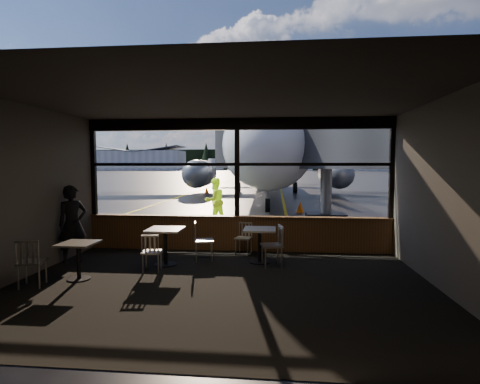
# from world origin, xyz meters

# --- Properties ---
(ground_plane) EXTENTS (520.00, 520.00, 0.00)m
(ground_plane) POSITION_xyz_m (0.00, 120.00, 0.00)
(ground_plane) COLOR black
(ground_plane) RESTS_ON ground
(carpet_floor) EXTENTS (8.00, 6.00, 0.01)m
(carpet_floor) POSITION_xyz_m (0.00, -3.00, 0.01)
(carpet_floor) COLOR black
(carpet_floor) RESTS_ON ground
(ceiling) EXTENTS (8.00, 6.00, 0.04)m
(ceiling) POSITION_xyz_m (0.00, -3.00, 3.50)
(ceiling) COLOR #38332D
(ceiling) RESTS_ON ground
(wall_left) EXTENTS (0.04, 6.00, 3.50)m
(wall_left) POSITION_xyz_m (-4.00, -3.00, 1.75)
(wall_left) COLOR #524B42
(wall_left) RESTS_ON ground
(wall_right) EXTENTS (0.04, 6.00, 3.50)m
(wall_right) POSITION_xyz_m (4.00, -3.00, 1.75)
(wall_right) COLOR #524B42
(wall_right) RESTS_ON ground
(wall_back) EXTENTS (8.00, 0.04, 3.50)m
(wall_back) POSITION_xyz_m (0.00, -6.00, 1.75)
(wall_back) COLOR #524B42
(wall_back) RESTS_ON ground
(window_sill) EXTENTS (8.00, 0.28, 0.90)m
(window_sill) POSITION_xyz_m (0.00, 0.00, 0.45)
(window_sill) COLOR brown
(window_sill) RESTS_ON ground
(window_header) EXTENTS (8.00, 0.18, 0.30)m
(window_header) POSITION_xyz_m (0.00, 0.00, 3.35)
(window_header) COLOR black
(window_header) RESTS_ON ground
(mullion_left) EXTENTS (0.12, 0.12, 2.60)m
(mullion_left) POSITION_xyz_m (-3.95, 0.00, 2.20)
(mullion_left) COLOR black
(mullion_left) RESTS_ON ground
(mullion_centre) EXTENTS (0.12, 0.12, 2.60)m
(mullion_centre) POSITION_xyz_m (0.00, 0.00, 2.20)
(mullion_centre) COLOR black
(mullion_centre) RESTS_ON ground
(mullion_right) EXTENTS (0.12, 0.12, 2.60)m
(mullion_right) POSITION_xyz_m (3.95, 0.00, 2.20)
(mullion_right) COLOR black
(mullion_right) RESTS_ON ground
(window_transom) EXTENTS (8.00, 0.10, 0.08)m
(window_transom) POSITION_xyz_m (0.00, 0.00, 2.30)
(window_transom) COLOR black
(window_transom) RESTS_ON ground
(airliner) EXTENTS (32.68, 38.81, 11.59)m
(airliner) POSITION_xyz_m (0.26, 21.23, 5.79)
(airliner) COLOR white
(airliner) RESTS_ON ground_plane
(jet_bridge) EXTENTS (9.50, 11.61, 5.07)m
(jet_bridge) POSITION_xyz_m (3.60, 5.50, 2.53)
(jet_bridge) COLOR #28282B
(jet_bridge) RESTS_ON ground_plane
(cafe_table_near) EXTENTS (0.73, 0.73, 0.81)m
(cafe_table_near) POSITION_xyz_m (0.66, -1.21, 0.40)
(cafe_table_near) COLOR gray
(cafe_table_near) RESTS_ON carpet_floor
(cafe_table_mid) EXTENTS (0.77, 0.77, 0.84)m
(cafe_table_mid) POSITION_xyz_m (-1.47, -1.63, 0.42)
(cafe_table_mid) COLOR #ABA49E
(cafe_table_mid) RESTS_ON carpet_floor
(cafe_table_left) EXTENTS (0.68, 0.68, 0.75)m
(cafe_table_left) POSITION_xyz_m (-2.86, -2.86, 0.37)
(cafe_table_left) COLOR #A6A299
(cafe_table_left) RESTS_ON carpet_floor
(chair_near_e) EXTENTS (0.62, 0.62, 0.94)m
(chair_near_e) POSITION_xyz_m (0.94, -1.52, 0.47)
(chair_near_e) COLOR #B6B0A5
(chair_near_e) RESTS_ON carpet_floor
(chair_near_w) EXTENTS (0.62, 0.62, 0.94)m
(chair_near_w) POSITION_xyz_m (-0.68, -1.13, 0.47)
(chair_near_w) COLOR #B6B1A4
(chair_near_w) RESTS_ON carpet_floor
(chair_near_n) EXTENTS (0.53, 0.53, 0.81)m
(chair_near_n) POSITION_xyz_m (0.21, -0.40, 0.41)
(chair_near_n) COLOR #BBB6A9
(chair_near_n) RESTS_ON carpet_floor
(chair_mid_s) EXTENTS (0.51, 0.51, 0.83)m
(chair_mid_s) POSITION_xyz_m (-1.60, -2.17, 0.42)
(chair_mid_s) COLOR #B4AFA3
(chair_mid_s) RESTS_ON carpet_floor
(chair_left_s) EXTENTS (0.61, 0.61, 0.92)m
(chair_left_s) POSITION_xyz_m (-3.50, -3.36, 0.46)
(chair_left_s) COLOR #B5B1A4
(chair_left_s) RESTS_ON carpet_floor
(passenger) EXTENTS (0.76, 0.78, 1.81)m
(passenger) POSITION_xyz_m (-3.70, -1.58, 0.90)
(passenger) COLOR black
(passenger) RESTS_ON carpet_floor
(ground_crew) EXTENTS (1.10, 1.09, 1.79)m
(ground_crew) POSITION_xyz_m (-1.36, 4.59, 0.90)
(ground_crew) COLOR #BFF219
(ground_crew) RESTS_ON ground_plane
(cone_nose) EXTENTS (0.39, 0.39, 0.54)m
(cone_nose) POSITION_xyz_m (2.21, 8.44, 0.27)
(cone_nose) COLOR #F55707
(cone_nose) RESTS_ON ground_plane
(cone_wing) EXTENTS (0.36, 0.36, 0.50)m
(cone_wing) POSITION_xyz_m (-4.73, 20.89, 0.25)
(cone_wing) COLOR #F35A07
(cone_wing) RESTS_ON ground_plane
(hangar_left) EXTENTS (45.00, 18.00, 11.00)m
(hangar_left) POSITION_xyz_m (-70.00, 180.00, 5.50)
(hangar_left) COLOR silver
(hangar_left) RESTS_ON ground_plane
(hangar_mid) EXTENTS (38.00, 15.00, 10.00)m
(hangar_mid) POSITION_xyz_m (0.00, 185.00, 5.00)
(hangar_mid) COLOR silver
(hangar_mid) RESTS_ON ground_plane
(hangar_right) EXTENTS (50.00, 20.00, 12.00)m
(hangar_right) POSITION_xyz_m (60.00, 178.00, 6.00)
(hangar_right) COLOR silver
(hangar_right) RESTS_ON ground_plane
(fuel_tank_a) EXTENTS (8.00, 8.00, 6.00)m
(fuel_tank_a) POSITION_xyz_m (-30.00, 182.00, 3.00)
(fuel_tank_a) COLOR silver
(fuel_tank_a) RESTS_ON ground_plane
(fuel_tank_b) EXTENTS (8.00, 8.00, 6.00)m
(fuel_tank_b) POSITION_xyz_m (-20.00, 182.00, 3.00)
(fuel_tank_b) COLOR silver
(fuel_tank_b) RESTS_ON ground_plane
(fuel_tank_c) EXTENTS (8.00, 8.00, 6.00)m
(fuel_tank_c) POSITION_xyz_m (-10.00, 182.00, 3.00)
(fuel_tank_c) COLOR silver
(fuel_tank_c) RESTS_ON ground_plane
(treeline) EXTENTS (360.00, 3.00, 12.00)m
(treeline) POSITION_xyz_m (0.00, 210.00, 6.00)
(treeline) COLOR black
(treeline) RESTS_ON ground_plane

